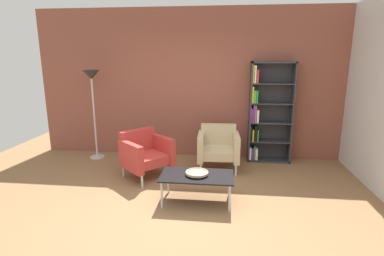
% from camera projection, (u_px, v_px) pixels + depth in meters
% --- Properties ---
extents(ground_plane, '(8.32, 8.32, 0.00)m').
position_uv_depth(ground_plane, '(178.00, 214.00, 3.90)').
color(ground_plane, olive).
extents(brick_back_panel, '(6.40, 0.12, 2.90)m').
position_uv_depth(brick_back_panel, '(197.00, 84.00, 5.94)').
color(brick_back_panel, brown).
rests_on(brick_back_panel, ground_plane).
extents(bookshelf_tall, '(0.80, 0.30, 1.90)m').
position_uv_depth(bookshelf_tall, '(266.00, 114.00, 5.71)').
color(bookshelf_tall, '#333338').
rests_on(bookshelf_tall, ground_plane).
extents(coffee_table_low, '(1.00, 0.56, 0.40)m').
position_uv_depth(coffee_table_low, '(197.00, 177.00, 4.14)').
color(coffee_table_low, black).
rests_on(coffee_table_low, ground_plane).
extents(decorative_bowl, '(0.32, 0.32, 0.05)m').
position_uv_depth(decorative_bowl, '(197.00, 173.00, 4.13)').
color(decorative_bowl, tan).
rests_on(decorative_bowl, coffee_table_low).
extents(armchair_corner_red, '(0.95, 0.95, 0.78)m').
position_uv_depth(armchair_corner_red, '(145.00, 153.00, 5.04)').
color(armchair_corner_red, '#B73833').
rests_on(armchair_corner_red, ground_plane).
extents(armchair_near_window, '(0.74, 0.69, 0.78)m').
position_uv_depth(armchair_near_window, '(218.00, 147.00, 5.39)').
color(armchair_near_window, '#C6B289').
rests_on(armchair_near_window, ground_plane).
extents(floor_lamp_torchiere, '(0.32, 0.32, 1.74)m').
position_uv_depth(floor_lamp_torchiere, '(92.00, 85.00, 5.74)').
color(floor_lamp_torchiere, silver).
rests_on(floor_lamp_torchiere, ground_plane).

